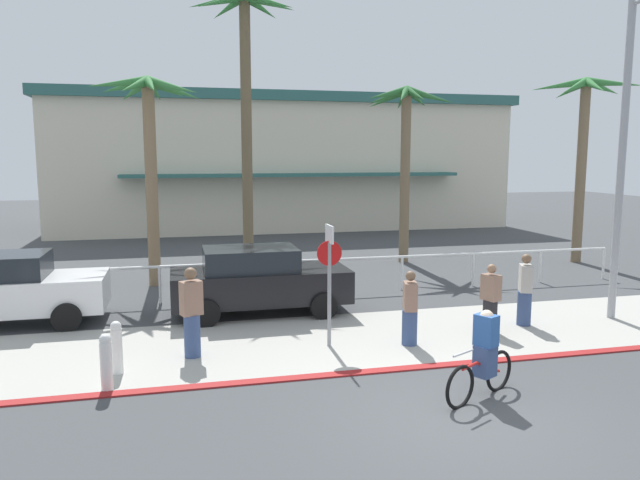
% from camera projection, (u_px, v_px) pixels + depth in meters
% --- Properties ---
extents(ground_plane, '(80.00, 80.00, 0.00)m').
position_uv_depth(ground_plane, '(315.00, 283.00, 18.76)').
color(ground_plane, '#424447').
extents(sidewalk_strip, '(44.00, 4.00, 0.02)m').
position_uv_depth(sidewalk_strip, '(374.00, 337.00, 13.18)').
color(sidewalk_strip, '#ADAAA0').
rests_on(sidewalk_strip, ground).
extents(curb_paint, '(44.00, 0.24, 0.03)m').
position_uv_depth(curb_paint, '(408.00, 368.00, 11.25)').
color(curb_paint, maroon).
rests_on(curb_paint, ground).
extents(building_backdrop, '(24.60, 10.29, 7.15)m').
position_uv_depth(building_backdrop, '(279.00, 162.00, 34.49)').
color(building_backdrop, beige).
rests_on(building_backdrop, ground).
extents(rail_fence, '(18.56, 0.08, 1.04)m').
position_uv_depth(rail_fence, '(326.00, 266.00, 17.20)').
color(rail_fence, white).
rests_on(rail_fence, ground).
extents(stop_sign_bike_lane, '(0.52, 0.56, 2.56)m').
position_uv_depth(stop_sign_bike_lane, '(329.00, 268.00, 12.33)').
color(stop_sign_bike_lane, gray).
rests_on(stop_sign_bike_lane, ground).
extents(bollard_1, '(0.20, 0.20, 1.00)m').
position_uv_depth(bollard_1, '(106.00, 362.00, 10.14)').
color(bollard_1, white).
rests_on(bollard_1, ground).
extents(bollard_2, '(0.20, 0.20, 1.00)m').
position_uv_depth(bollard_2, '(117.00, 347.00, 10.91)').
color(bollard_2, white).
rests_on(bollard_2, ground).
extents(streetlight_curb, '(0.24, 2.54, 7.50)m').
position_uv_depth(streetlight_curb, '(630.00, 142.00, 13.92)').
color(streetlight_curb, '#9EA0A5').
rests_on(streetlight_curb, ground).
extents(palm_tree_2, '(3.25, 3.20, 6.29)m').
position_uv_depth(palm_tree_2, '(149.00, 123.00, 17.86)').
color(palm_tree_2, '#846B4C').
rests_on(palm_tree_2, ground).
extents(palm_tree_3, '(3.56, 3.33, 9.27)m').
position_uv_depth(palm_tree_3, '(245.00, 61.00, 19.90)').
color(palm_tree_3, brown).
rests_on(palm_tree_3, ground).
extents(palm_tree_4, '(3.19, 3.01, 6.45)m').
position_uv_depth(palm_tree_4, '(405.00, 126.00, 21.87)').
color(palm_tree_4, '#756047').
rests_on(palm_tree_4, ground).
extents(palm_tree_5, '(3.19, 3.02, 6.75)m').
position_uv_depth(palm_tree_5, '(584.00, 124.00, 21.79)').
color(palm_tree_5, '#756047').
rests_on(palm_tree_5, ground).
extents(car_white_0, '(4.40, 2.02, 1.69)m').
position_uv_depth(car_white_0, '(5.00, 289.00, 14.06)').
color(car_white_0, white).
rests_on(car_white_0, ground).
extents(car_black_1, '(4.40, 2.02, 1.69)m').
position_uv_depth(car_black_1, '(258.00, 280.00, 15.06)').
color(car_black_1, black).
rests_on(car_black_1, ground).
extents(cyclist_red_0, '(1.64, 0.90, 1.50)m').
position_uv_depth(cyclist_red_0, '(483.00, 356.00, 9.86)').
color(cyclist_red_0, black).
rests_on(cyclist_red_0, ground).
extents(pedestrian_0, '(0.39, 0.45, 1.60)m').
position_uv_depth(pedestrian_0, '(410.00, 312.00, 12.54)').
color(pedestrian_0, '#384C7A').
rests_on(pedestrian_0, ground).
extents(pedestrian_1, '(0.41, 0.47, 1.57)m').
position_uv_depth(pedestrian_1, '(490.00, 302.00, 13.45)').
color(pedestrian_1, '#232326').
rests_on(pedestrian_1, ground).
extents(pedestrian_2, '(0.47, 0.42, 1.81)m').
position_uv_depth(pedestrian_2, '(192.00, 316.00, 11.77)').
color(pedestrian_2, '#384C7A').
rests_on(pedestrian_2, ground).
extents(pedestrian_3, '(0.42, 0.47, 1.71)m').
position_uv_depth(pedestrian_3, '(525.00, 293.00, 14.00)').
color(pedestrian_3, '#384C7A').
rests_on(pedestrian_3, ground).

